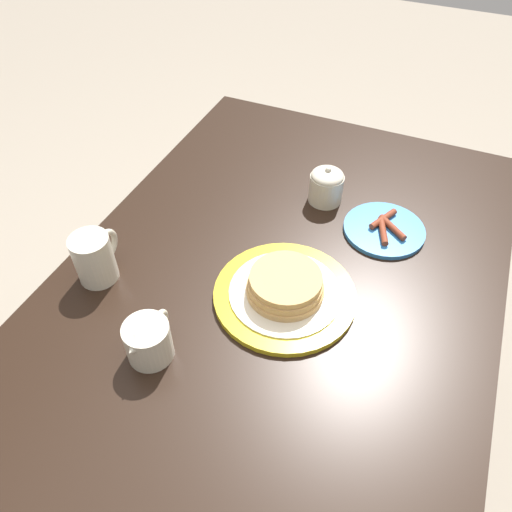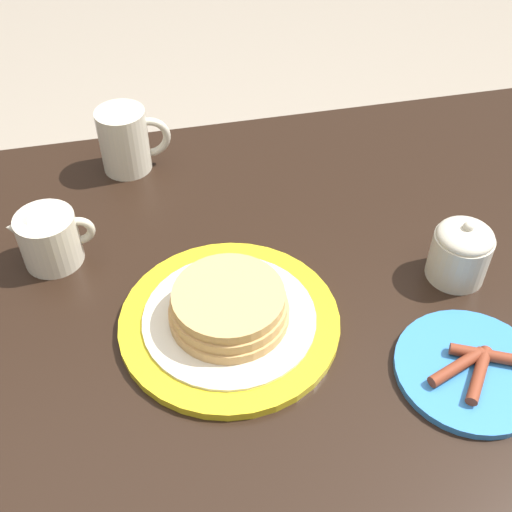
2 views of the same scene
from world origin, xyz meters
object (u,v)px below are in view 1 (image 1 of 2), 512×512
(pancake_plate, at_px, (285,290))
(sugar_bowl, at_px, (326,185))
(coffee_mug, at_px, (95,257))
(creamer_pitcher, at_px, (148,341))
(side_plate_bacon, at_px, (384,229))

(pancake_plate, distance_m, sugar_bowl, 0.31)
(coffee_mug, xyz_separation_m, creamer_pitcher, (-0.12, -0.19, -0.01))
(coffee_mug, height_order, creamer_pitcher, coffee_mug)
(pancake_plate, height_order, coffee_mug, coffee_mug)
(pancake_plate, bearing_deg, coffee_mug, 104.71)
(side_plate_bacon, bearing_deg, pancake_plate, 153.05)
(coffee_mug, bearing_deg, side_plate_bacon, -54.20)
(side_plate_bacon, xyz_separation_m, creamer_pitcher, (-0.47, 0.30, 0.03))
(pancake_plate, bearing_deg, side_plate_bacon, -26.95)
(coffee_mug, bearing_deg, creamer_pitcher, -121.83)
(pancake_plate, xyz_separation_m, side_plate_bacon, (0.26, -0.13, -0.01))
(sugar_bowl, bearing_deg, creamer_pitcher, 164.40)
(side_plate_bacon, xyz_separation_m, sugar_bowl, (0.05, 0.15, 0.04))
(coffee_mug, height_order, sugar_bowl, coffee_mug)
(pancake_plate, xyz_separation_m, creamer_pitcher, (-0.21, 0.17, 0.02))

